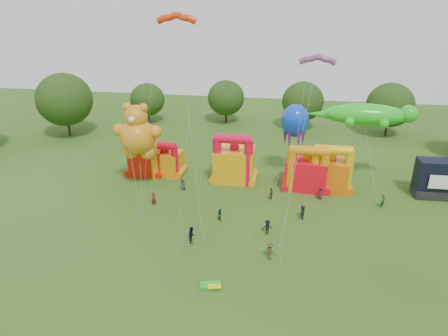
% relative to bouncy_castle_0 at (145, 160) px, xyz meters
% --- Properties ---
extents(ground, '(160.00, 160.00, 0.00)m').
position_rel_bouncy_castle_0_xyz_m(ground, '(15.59, -27.19, -2.32)').
color(ground, '#2F4C15').
rests_on(ground, ground).
extents(tree_ring, '(120.85, 122.93, 12.07)m').
position_rel_bouncy_castle_0_xyz_m(tree_ring, '(14.44, -26.59, 3.94)').
color(tree_ring, '#352314').
rests_on(tree_ring, ground).
extents(bouncy_castle_0, '(5.36, 4.58, 6.08)m').
position_rel_bouncy_castle_0_xyz_m(bouncy_castle_0, '(0.00, 0.00, 0.00)').
color(bouncy_castle_0, red).
rests_on(bouncy_castle_0, ground).
extents(bouncy_castle_1, '(5.30, 4.50, 5.52)m').
position_rel_bouncy_castle_0_xyz_m(bouncy_castle_1, '(2.91, 0.53, -0.21)').
color(bouncy_castle_1, orange).
rests_on(bouncy_castle_1, ground).
extents(bouncy_castle_2, '(5.87, 4.76, 7.54)m').
position_rel_bouncy_castle_0_xyz_m(bouncy_castle_2, '(13.50, -0.06, 0.52)').
color(bouncy_castle_2, orange).
rests_on(bouncy_castle_2, ground).
extents(bouncy_castle_3, '(6.02, 4.99, 6.76)m').
position_rel_bouncy_castle_0_xyz_m(bouncy_castle_3, '(23.83, -0.90, 0.23)').
color(bouncy_castle_3, red).
rests_on(bouncy_castle_3, ground).
extents(bouncy_castle_4, '(6.51, 5.72, 6.87)m').
position_rel_bouncy_castle_0_xyz_m(bouncy_castle_4, '(27.05, -0.44, 0.28)').
color(bouncy_castle_4, orange).
rests_on(bouncy_castle_4, ground).
extents(stage_trailer, '(8.19, 3.31, 5.20)m').
position_rel_bouncy_castle_0_xyz_m(stage_trailer, '(42.26, -0.41, 0.18)').
color(stage_trailer, black).
rests_on(stage_trailer, ground).
extents(teddy_bear_kite, '(6.79, 5.63, 12.26)m').
position_rel_bouncy_castle_0_xyz_m(teddy_bear_kite, '(1.09, -4.70, 4.98)').
color(teddy_bear_kite, orange).
rests_on(teddy_bear_kite, ground).
extents(gecko_kite, '(14.74, 8.75, 11.68)m').
position_rel_bouncy_castle_0_xyz_m(gecko_kite, '(31.63, 1.40, 5.26)').
color(gecko_kite, green).
rests_on(gecko_kite, ground).
extents(octopus_kite, '(4.66, 9.07, 10.92)m').
position_rel_bouncy_castle_0_xyz_m(octopus_kite, '(21.14, 1.74, 2.82)').
color(octopus_kite, blue).
rests_on(octopus_kite, ground).
extents(parafoil_kites, '(28.32, 12.16, 28.65)m').
position_rel_bouncy_castle_0_xyz_m(parafoil_kites, '(11.20, -10.93, 9.38)').
color(parafoil_kites, red).
rests_on(parafoil_kites, ground).
extents(diamond_kites, '(19.47, 18.83, 41.31)m').
position_rel_bouncy_castle_0_xyz_m(diamond_kites, '(14.23, -13.08, 14.42)').
color(diamond_kites, red).
rests_on(diamond_kites, ground).
extents(folded_kite_bundle, '(2.18, 1.46, 0.31)m').
position_rel_bouncy_castle_0_xyz_m(folded_kite_bundle, '(14.83, -23.66, -2.18)').
color(folded_kite_bundle, green).
rests_on(folded_kite_bundle, ground).
extents(spectator_0, '(0.93, 0.73, 1.67)m').
position_rel_bouncy_castle_0_xyz_m(spectator_0, '(6.98, -4.42, -1.48)').
color(spectator_0, '#272238').
rests_on(spectator_0, ground).
extents(spectator_1, '(0.80, 0.77, 1.85)m').
position_rel_bouncy_castle_0_xyz_m(spectator_1, '(4.48, -9.46, -1.40)').
color(spectator_1, '#5C221A').
rests_on(spectator_1, ground).
extents(spectator_2, '(0.92, 0.95, 1.54)m').
position_rel_bouncy_castle_0_xyz_m(spectator_2, '(13.54, -11.61, -1.55)').
color(spectator_2, '#193E25').
rests_on(spectator_2, ground).
extents(spectator_3, '(1.26, 0.86, 1.80)m').
position_rel_bouncy_castle_0_xyz_m(spectator_3, '(19.36, -13.77, -1.42)').
color(spectator_3, black).
rests_on(spectator_3, ground).
extents(spectator_4, '(0.68, 1.03, 1.63)m').
position_rel_bouncy_castle_0_xyz_m(spectator_4, '(19.28, -5.13, -1.50)').
color(spectator_4, '#41391A').
rests_on(spectator_4, ground).
extents(spectator_5, '(0.75, 1.74, 1.81)m').
position_rel_bouncy_castle_0_xyz_m(spectator_5, '(23.31, -9.59, -1.41)').
color(spectator_5, '#262940').
rests_on(spectator_5, ground).
extents(spectator_6, '(0.84, 0.56, 1.69)m').
position_rel_bouncy_castle_0_xyz_m(spectator_6, '(25.71, -3.95, -1.47)').
color(spectator_6, '#4F1621').
rests_on(spectator_6, ground).
extents(spectator_7, '(0.78, 0.82, 1.88)m').
position_rel_bouncy_castle_0_xyz_m(spectator_7, '(33.45, -5.06, -1.38)').
color(spectator_7, '#1C4721').
rests_on(spectator_7, ground).
extents(spectator_8, '(0.95, 1.09, 1.91)m').
position_rel_bouncy_castle_0_xyz_m(spectator_8, '(11.33, -16.75, -1.36)').
color(spectator_8, black).
rests_on(spectator_8, ground).
extents(spectator_9, '(1.41, 1.23, 1.89)m').
position_rel_bouncy_castle_0_xyz_m(spectator_9, '(19.94, -18.43, -1.37)').
color(spectator_9, '#45381B').
rests_on(spectator_9, ground).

